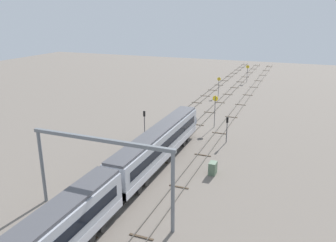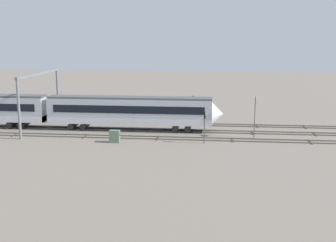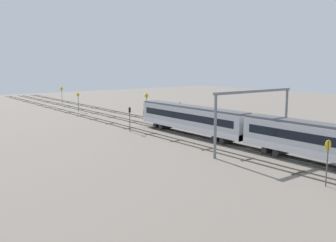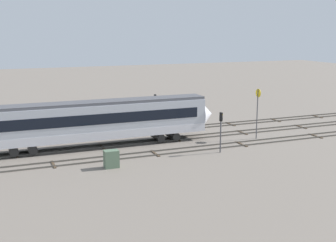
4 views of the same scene
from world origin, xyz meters
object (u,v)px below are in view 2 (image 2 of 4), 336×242
object	(u,v)px
overhead_gantry	(40,87)
signal_light_trackside_approach	(205,122)
signal_light_trackside_departure	(193,105)
relay_cabinet	(115,136)
speed_sign_mid_trackside	(255,111)

from	to	relation	value
overhead_gantry	signal_light_trackside_approach	size ratio (longest dim) A/B	3.69
signal_light_trackside_departure	overhead_gantry	bearing A→B (deg)	-164.61
relay_cabinet	speed_sign_mid_trackside	bearing A→B (deg)	13.68
speed_sign_mid_trackside	signal_light_trackside_approach	bearing A→B (deg)	-151.27
relay_cabinet	signal_light_trackside_approach	bearing A→B (deg)	3.94
overhead_gantry	signal_light_trackside_departure	xyz separation A→B (m)	(22.47, 6.18, -3.28)
speed_sign_mid_trackside	relay_cabinet	xyz separation A→B (m)	(-18.31, -4.46, -2.94)
overhead_gantry	speed_sign_mid_trackside	bearing A→B (deg)	-6.17
speed_sign_mid_trackside	relay_cabinet	bearing A→B (deg)	-166.32
signal_light_trackside_departure	signal_light_trackside_approach	bearing A→B (deg)	-80.61
signal_light_trackside_approach	signal_light_trackside_departure	xyz separation A→B (m)	(-2.19, 13.22, 0.10)
speed_sign_mid_trackside	signal_light_trackside_departure	world-z (taller)	speed_sign_mid_trackside
overhead_gantry	signal_light_trackside_departure	world-z (taller)	overhead_gantry
overhead_gantry	relay_cabinet	world-z (taller)	overhead_gantry
overhead_gantry	signal_light_trackside_departure	size ratio (longest dim) A/B	3.55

